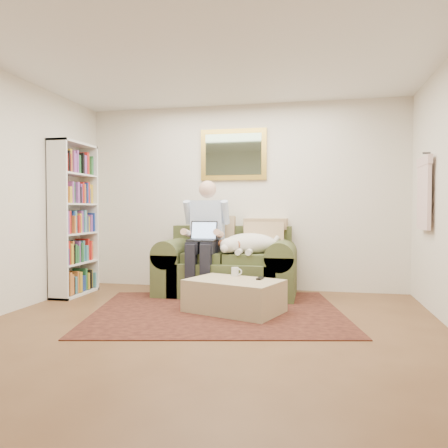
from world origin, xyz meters
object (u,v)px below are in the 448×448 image
(ottoman, at_px, (234,296))
(coffee_mug, at_px, (235,272))
(sofa, at_px, (227,271))
(bookshelf, at_px, (74,219))
(seated_man, at_px, (204,238))
(sleeping_dog, at_px, (250,244))
(laptop, at_px, (203,236))

(ottoman, xyz_separation_m, coffee_mug, (-0.04, 0.26, 0.23))
(sofa, relative_size, bookshelf, 0.90)
(seated_man, distance_m, coffee_mug, 0.82)
(sleeping_dog, height_order, ottoman, sleeping_dog)
(sofa, bearing_deg, bookshelf, -168.16)
(sofa, distance_m, laptop, 0.60)
(sofa, bearing_deg, ottoman, -74.25)
(sleeping_dog, bearing_deg, bookshelf, -171.99)
(seated_man, distance_m, ottoman, 1.13)
(coffee_mug, distance_m, bookshelf, 2.30)
(laptop, height_order, ottoman, laptop)
(ottoman, bearing_deg, coffee_mug, 98.39)
(seated_man, distance_m, bookshelf, 1.74)
(ottoman, height_order, coffee_mug, coffee_mug)
(seated_man, height_order, coffee_mug, seated_man)
(ottoman, xyz_separation_m, bookshelf, (-2.24, 0.56, 0.82))
(sofa, relative_size, coffee_mug, 17.94)
(laptop, relative_size, ottoman, 0.35)
(seated_man, height_order, bookshelf, bookshelf)
(sofa, bearing_deg, seated_man, -148.55)
(sofa, distance_m, coffee_mug, 0.75)
(sleeping_dog, relative_size, ottoman, 0.75)
(sofa, height_order, coffee_mug, sofa)
(ottoman, distance_m, bookshelf, 2.46)
(laptop, distance_m, ottoman, 1.10)
(sleeping_dog, xyz_separation_m, coffee_mug, (-0.09, -0.62, -0.28))
(coffee_mug, bearing_deg, seated_man, 132.80)
(sofa, height_order, seated_man, seated_man)
(laptop, xyz_separation_m, ottoman, (0.54, -0.74, -0.61))
(ottoman, bearing_deg, sleeping_dog, 86.94)
(sleeping_dog, relative_size, coffee_mug, 7.39)
(ottoman, height_order, bookshelf, bookshelf)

